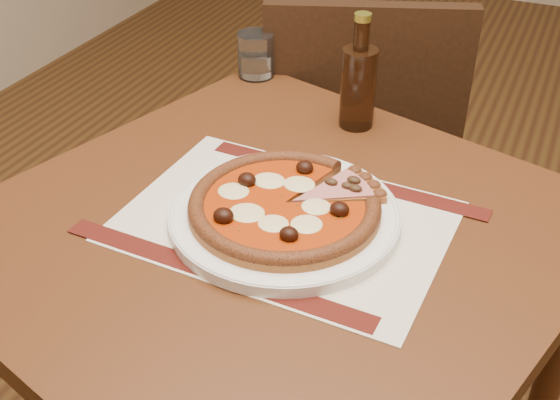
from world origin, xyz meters
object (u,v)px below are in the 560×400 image
object	(u,v)px
table	(275,277)
bottle	(358,84)
pizza	(284,205)
water_glass	(256,55)
plate	(284,216)
chair_far	(358,148)

from	to	relation	value
table	bottle	world-z (taller)	bottle
pizza	water_glass	distance (m)	0.50
table	pizza	size ratio (longest dim) A/B	3.60
plate	pizza	world-z (taller)	pizza
table	chair_far	size ratio (longest dim) A/B	1.11
plate	water_glass	bearing A→B (deg)	120.14
bottle	table	bearing A→B (deg)	-91.82
pizza	bottle	world-z (taller)	bottle
plate	bottle	bearing A→B (deg)	90.07
chair_far	water_glass	distance (m)	0.38
chair_far	plate	size ratio (longest dim) A/B	2.69
table	plate	size ratio (longest dim) A/B	2.99
table	chair_far	distance (m)	0.67
table	pizza	world-z (taller)	pizza
chair_far	bottle	xyz separation A→B (m)	(0.09, -0.32, 0.32)
plate	bottle	xyz separation A→B (m)	(-0.00, 0.32, 0.07)
chair_far	bottle	bearing A→B (deg)	85.10
pizza	water_glass	size ratio (longest dim) A/B	3.11
pizza	water_glass	bearing A→B (deg)	120.10
bottle	plate	bearing A→B (deg)	-89.93
table	water_glass	size ratio (longest dim) A/B	11.19
plate	pizza	size ratio (longest dim) A/B	1.21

